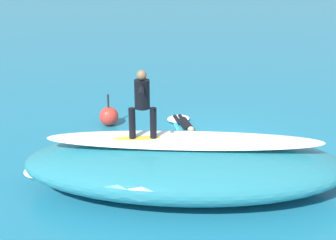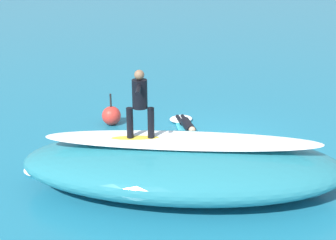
# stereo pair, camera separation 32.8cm
# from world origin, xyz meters

# --- Properties ---
(ground_plane) EXTENTS (120.00, 120.00, 0.00)m
(ground_plane) POSITION_xyz_m (0.00, 0.00, 0.00)
(ground_plane) COLOR teal
(wave_crest) EXTENTS (7.96, 5.18, 1.14)m
(wave_crest) POSITION_xyz_m (0.18, 2.57, 0.57)
(wave_crest) COLOR teal
(wave_crest) RESTS_ON ground_plane
(wave_foam_lip) EXTENTS (6.30, 2.91, 0.08)m
(wave_foam_lip) POSITION_xyz_m (0.18, 2.57, 1.18)
(wave_foam_lip) COLOR white
(wave_foam_lip) RESTS_ON wave_crest
(surfboard_riding) EXTENTS (2.26, 1.32, 0.08)m
(surfboard_riding) POSITION_xyz_m (1.06, 2.85, 1.18)
(surfboard_riding) COLOR yellow
(surfboard_riding) RESTS_ON wave_crest
(surfer_riding) EXTENTS (0.65, 1.40, 1.56)m
(surfer_riding) POSITION_xyz_m (1.06, 2.85, 2.13)
(surfer_riding) COLOR black
(surfer_riding) RESTS_ON surfboard_riding
(surfboard_paddling) EXTENTS (1.80, 2.33, 0.06)m
(surfboard_paddling) POSITION_xyz_m (1.16, -0.70, 0.03)
(surfboard_paddling) COLOR #33B2D1
(surfboard_paddling) RESTS_ON ground_plane
(surfer_paddling) EXTENTS (1.12, 1.53, 0.31)m
(surfer_paddling) POSITION_xyz_m (1.23, -0.81, 0.19)
(surfer_paddling) COLOR black
(surfer_paddling) RESTS_ON surfboard_paddling
(buoy_marker) EXTENTS (0.61, 0.61, 1.03)m
(buoy_marker) POSITION_xyz_m (3.65, -0.40, 0.31)
(buoy_marker) COLOR red
(buoy_marker) RESTS_ON ground_plane
(foam_patch_near) EXTENTS (0.98, 1.02, 0.13)m
(foam_patch_near) POSITION_xyz_m (1.70, -1.56, 0.07)
(foam_patch_near) COLOR white
(foam_patch_near) RESTS_ON ground_plane
(foam_patch_mid) EXTENTS (1.18, 1.18, 0.08)m
(foam_patch_mid) POSITION_xyz_m (3.75, 3.08, 0.04)
(foam_patch_mid) COLOR white
(foam_patch_mid) RESTS_ON ground_plane
(foam_patch_far) EXTENTS (0.70, 0.75, 0.15)m
(foam_patch_far) POSITION_xyz_m (2.06, 1.82, 0.07)
(foam_patch_far) COLOR white
(foam_patch_far) RESTS_ON ground_plane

